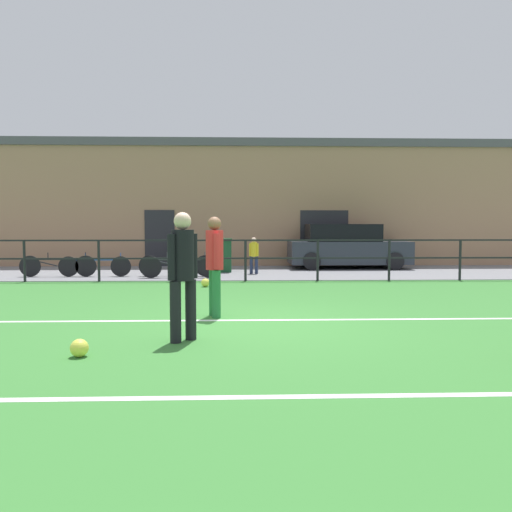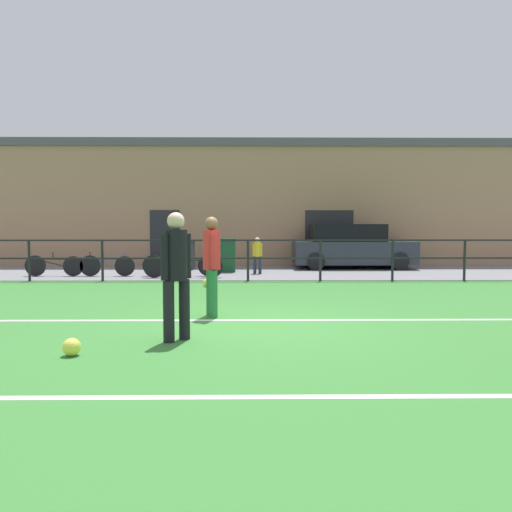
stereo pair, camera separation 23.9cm
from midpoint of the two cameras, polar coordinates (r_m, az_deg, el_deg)
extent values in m
cube|color=#387A33|center=(8.02, -0.23, -7.74)|extent=(60.00, 44.00, 0.04)
cube|color=white|center=(8.27, -0.25, -7.24)|extent=(36.00, 0.11, 0.00)
cube|color=white|center=(4.71, 0.10, -15.62)|extent=(36.00, 0.11, 0.00)
cube|color=slate|center=(16.44, -0.46, -1.85)|extent=(48.00, 5.00, 0.02)
cylinder|color=black|center=(15.12, -23.80, -0.47)|extent=(0.07, 0.07, 1.15)
cylinder|color=black|center=(14.45, -16.49, -0.48)|extent=(0.07, 0.07, 1.15)
cylinder|color=black|center=(14.04, -8.61, -0.49)|extent=(0.07, 0.07, 1.15)
cylinder|color=black|center=(13.90, -0.42, -0.49)|extent=(0.07, 0.07, 1.15)
cylinder|color=black|center=(14.06, 7.76, -0.48)|extent=(0.07, 0.07, 1.15)
cylinder|color=black|center=(14.48, 15.61, -0.46)|extent=(0.07, 0.07, 1.15)
cylinder|color=black|center=(15.17, 22.88, -0.43)|extent=(0.07, 0.07, 1.15)
cube|color=black|center=(13.88, -0.42, 1.79)|extent=(36.00, 0.04, 0.04)
cube|color=black|center=(13.90, -0.42, -0.26)|extent=(36.00, 0.04, 0.04)
cube|color=#A37A5B|center=(20.08, -0.50, 5.47)|extent=(28.00, 2.40, 4.47)
cube|color=#232328|center=(19.11, -9.88, 1.97)|extent=(1.10, 0.04, 2.10)
cube|color=#232328|center=(19.10, 8.61, 3.48)|extent=(1.80, 0.04, 1.10)
cube|color=#4C4C51|center=(20.30, -0.50, 12.21)|extent=(28.00, 2.56, 0.30)
cylinder|color=black|center=(6.91, -7.10, -6.00)|extent=(0.15, 0.15, 0.81)
cylinder|color=black|center=(6.76, -8.81, -6.23)|extent=(0.15, 0.15, 0.81)
cylinder|color=black|center=(6.75, -8.00, 0.11)|extent=(0.30, 0.30, 0.67)
sphere|color=beige|center=(6.74, -8.03, 3.94)|extent=(0.23, 0.23, 0.23)
cylinder|color=black|center=(6.86, -6.78, 0.02)|extent=(0.11, 0.11, 0.60)
cylinder|color=black|center=(6.65, -9.25, -0.11)|extent=(0.11, 0.11, 0.60)
cylinder|color=#237038|center=(8.69, -4.36, -4.08)|extent=(0.15, 0.15, 0.80)
cylinder|color=#237038|center=(8.44, -4.05, -4.30)|extent=(0.15, 0.15, 0.80)
cylinder|color=red|center=(8.50, -4.23, 0.70)|extent=(0.30, 0.30, 0.66)
sphere|color=brown|center=(8.49, -4.24, 3.68)|extent=(0.23, 0.23, 0.23)
cylinder|color=red|center=(8.68, -4.45, 0.63)|extent=(0.10, 0.10, 0.59)
cylinder|color=red|center=(8.32, -3.99, 0.51)|extent=(0.10, 0.10, 0.59)
sphere|color=#E5E04C|center=(6.40, -19.07, -9.68)|extent=(0.21, 0.21, 0.21)
sphere|color=#E5E04C|center=(12.72, -5.00, -3.00)|extent=(0.21, 0.21, 0.21)
cylinder|color=#232D4C|center=(15.81, 0.89, -1.04)|extent=(0.10, 0.10, 0.54)
cylinder|color=#232D4C|center=(15.86, 0.30, -1.03)|extent=(0.10, 0.10, 0.54)
cylinder|color=gold|center=(15.80, 0.59, 0.75)|extent=(0.20, 0.20, 0.45)
sphere|color=beige|center=(15.79, 0.60, 1.84)|extent=(0.15, 0.15, 0.15)
cylinder|color=gold|center=(15.77, 1.02, 0.70)|extent=(0.07, 0.07, 0.40)
cylinder|color=gold|center=(15.84, 0.18, 0.71)|extent=(0.07, 0.07, 0.40)
cube|color=#282D38|center=(18.24, 11.26, 0.41)|extent=(4.18, 1.76, 0.79)
cube|color=black|center=(18.17, 10.64, 2.60)|extent=(2.51, 1.48, 0.60)
cylinder|color=black|center=(17.18, 7.18, -0.61)|extent=(0.60, 0.18, 0.60)
cylinder|color=black|center=(17.79, 16.30, -0.58)|extent=(0.60, 0.18, 0.60)
cylinder|color=black|center=(18.85, 6.48, -0.24)|extent=(0.60, 0.18, 0.60)
cylinder|color=black|center=(19.41, 14.85, -0.23)|extent=(0.60, 0.18, 0.60)
cylinder|color=black|center=(14.89, -10.96, -1.23)|extent=(0.62, 0.04, 0.62)
cylinder|color=black|center=(14.68, -4.51, -1.24)|extent=(0.62, 0.04, 0.62)
cube|color=black|center=(14.75, -7.76, -0.45)|extent=(1.31, 0.04, 0.04)
cube|color=black|center=(14.81, -9.37, -0.84)|extent=(0.82, 0.03, 0.23)
cylinder|color=black|center=(14.78, -8.89, -0.07)|extent=(0.03, 0.03, 0.20)
cylinder|color=black|center=(14.66, -4.52, -0.18)|extent=(0.03, 0.03, 0.28)
cylinder|color=black|center=(15.37, -11.11, -1.08)|extent=(0.63, 0.04, 0.63)
cylinder|color=black|center=(15.16, -4.95, -1.09)|extent=(0.63, 0.04, 0.63)
cube|color=#4C5156|center=(15.23, -8.06, -0.32)|extent=(1.29, 0.04, 0.04)
cube|color=#4C5156|center=(15.30, -9.59, -0.70)|extent=(0.81, 0.03, 0.23)
cylinder|color=#4C5156|center=(15.26, -9.14, 0.05)|extent=(0.03, 0.03, 0.20)
cylinder|color=#4C5156|center=(15.14, -4.96, -0.06)|extent=(0.03, 0.03, 0.28)
cylinder|color=black|center=(15.98, -19.52, -1.09)|extent=(0.60, 0.04, 0.60)
cylinder|color=black|center=(15.55, -14.16, -1.12)|extent=(0.60, 0.04, 0.60)
cube|color=#234C99|center=(15.73, -16.89, -0.40)|extent=(1.20, 0.04, 0.04)
cube|color=#234C99|center=(15.85, -18.21, -0.75)|extent=(0.75, 0.03, 0.22)
cylinder|color=#234C99|center=(15.80, -17.83, -0.03)|extent=(0.03, 0.03, 0.20)
cylinder|color=#234C99|center=(15.53, -14.17, -0.14)|extent=(0.03, 0.03, 0.28)
cylinder|color=black|center=(16.37, -23.25, -1.03)|extent=(0.62, 0.04, 0.62)
cylinder|color=black|center=(15.82, -17.78, -1.06)|extent=(0.62, 0.04, 0.62)
cube|color=black|center=(16.06, -20.58, -0.32)|extent=(1.27, 0.04, 0.04)
cube|color=black|center=(16.21, -21.92, -0.68)|extent=(0.80, 0.03, 0.23)
cylinder|color=black|center=(16.16, -21.54, 0.03)|extent=(0.03, 0.03, 0.20)
cylinder|color=black|center=(15.80, -17.80, -0.07)|extent=(0.03, 0.03, 0.28)
cube|color=#194C28|center=(16.48, -2.95, -0.05)|extent=(0.58, 0.49, 1.01)
cube|color=#143D20|center=(16.45, -2.96, 1.85)|extent=(0.62, 0.52, 0.08)
cube|color=#33383D|center=(17.48, -7.53, -0.02)|extent=(0.56, 0.47, 0.91)
cube|color=#282C30|center=(17.46, -7.54, 1.61)|extent=(0.59, 0.50, 0.08)
camera|label=1|loc=(0.12, -89.36, 0.04)|focal=35.46mm
camera|label=2|loc=(0.12, 90.64, -0.04)|focal=35.46mm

